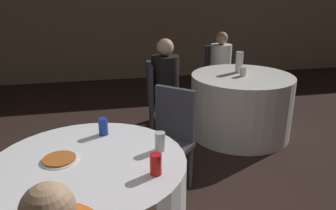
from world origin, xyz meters
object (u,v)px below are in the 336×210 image
Objects in this scene: person_white_shirt at (222,73)px; soda_can_red at (156,164)px; soda_can_blue at (103,127)px; table_far at (240,105)px; chair_far_west at (157,95)px; soda_can_silver at (160,141)px; chair_near_northeast at (170,132)px; chair_far_north at (218,71)px; pizza_plate_near at (59,159)px; person_black_shirt at (171,90)px; bottle_far at (239,62)px.

soda_can_red is (-1.46, -2.80, 0.25)m from person_white_shirt.
person_white_shirt is 2.82m from soda_can_blue.
table_far is 1.31× the size of chair_far_west.
chair_far_west is at bearing 66.06° from soda_can_blue.
soda_can_blue and soda_can_red have the same top height.
person_white_shirt is at bearing 61.34° from soda_can_silver.
chair_near_northeast is at bearing -138.41° from table_far.
soda_can_red is at bearing 68.11° from chair_far_north.
soda_can_blue reaches higher than pizza_plate_near.
soda_can_silver is at bearing 114.21° from chair_near_northeast.
person_black_shirt is 1.82m from soda_can_silver.
pizza_plate_near is at bearing 57.80° from chair_far_north.
pizza_plate_near is (-0.91, -1.77, 0.21)m from chair_far_west.
chair_near_northeast is at bearing 72.60° from soda_can_silver.
chair_far_north is 2.96m from soda_can_blue.
chair_near_northeast is 2.16m from person_white_shirt.
chair_near_northeast and chair_far_west have the same top height.
bottle_far is (1.11, 1.13, 0.33)m from chair_near_northeast.
soda_can_blue is (-0.81, -1.43, 0.21)m from person_black_shirt.
soda_can_silver is (-0.46, -1.74, 0.21)m from person_black_shirt.
person_black_shirt reaches higher than soda_can_silver.
pizza_plate_near is at bearing 82.03° from chair_near_northeast.
chair_far_north is 7.61× the size of soda_can_silver.
person_white_shirt reaches higher than pizza_plate_near.
table_far is 1.31× the size of chair_near_northeast.
person_white_shirt is 0.96× the size of person_black_shirt.
person_white_shirt reaches higher than table_far.
chair_far_west reaches higher than table_far.
table_far is 9.99× the size of soda_can_blue.
chair_far_north reaches higher than pizza_plate_near.
table_far is 2.19m from soda_can_blue.
soda_can_silver is (0.62, 0.01, 0.05)m from pizza_plate_near.
pizza_plate_near is (-1.93, -1.69, 0.39)m from table_far.
soda_can_red is at bearing 114.78° from chair_near_northeast.
soda_can_red is at bearing -5.75° from chair_far_west.
table_far is 9.99× the size of soda_can_red.
table_far is 4.83× the size of bottle_far.
soda_can_blue reaches higher than table_far.
person_white_shirt is (-0.01, -0.17, 0.02)m from chair_far_north.
table_far is 2.44m from soda_can_red.
person_black_shirt reaches higher than chair_near_northeast.
pizza_plate_near is (-2.00, -2.53, 0.19)m from person_white_shirt.
soda_can_red is (-1.39, -1.95, 0.44)m from table_far.
bottle_far is (1.68, 1.52, 0.07)m from soda_can_blue.
table_far is 2.18m from soda_can_silver.
pizza_plate_near is at bearing -179.23° from soda_can_silver.
chair_near_northeast is 7.61× the size of soda_can_red.
chair_far_west is 1.80m from soda_can_silver.
chair_far_north is 0.17m from person_white_shirt.
soda_can_silver reaches higher than table_far.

